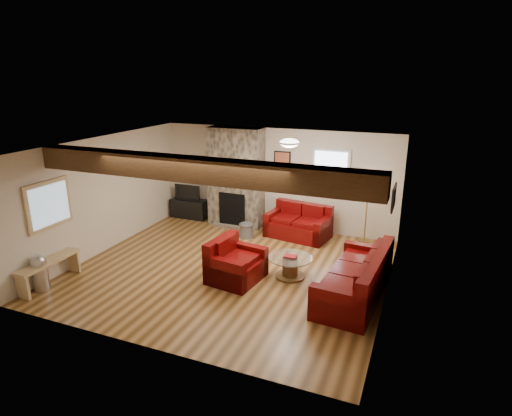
{
  "coord_description": "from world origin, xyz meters",
  "views": [
    {
      "loc": [
        3.41,
        -7.04,
        3.78
      ],
      "look_at": [
        0.4,
        0.4,
        1.23
      ],
      "focal_mm": 30.0,
      "sensor_mm": 36.0,
      "label": 1
    }
  ],
  "objects": [
    {
      "name": "tv_cabinet",
      "position": [
        -2.41,
        2.53,
        0.25
      ],
      "size": [
        1.01,
        0.4,
        0.51
      ],
      "primitive_type": "cube",
      "color": "black",
      "rests_on": "floor"
    },
    {
      "name": "pine_bench",
      "position": [
        -2.83,
        -1.82,
        0.24
      ],
      "size": [
        0.3,
        1.28,
        0.48
      ],
      "primitive_type": null,
      "color": "tan",
      "rests_on": "floor"
    },
    {
      "name": "pedal_bin",
      "position": [
        -2.82,
        -2.03,
        0.34
      ],
      "size": [
        0.36,
        0.36,
        0.68
      ],
      "primitive_type": null,
      "rotation": [
        0.0,
        0.0,
        -0.41
      ],
      "color": "#B5B5BB",
      "rests_on": "floor"
    },
    {
      "name": "hatch_window",
      "position": [
        -2.96,
        -1.5,
        1.45
      ],
      "size": [
        0.08,
        1.0,
        0.9
      ],
      "primitive_type": null,
      "color": "tan",
      "rests_on": "room"
    },
    {
      "name": "floor_lamp",
      "position": [
        2.27,
        2.55,
        1.32
      ],
      "size": [
        0.4,
        0.4,
        1.54
      ],
      "color": "#A58644",
      "rests_on": "floor"
    },
    {
      "name": "ceiling_dome",
      "position": [
        0.9,
        0.9,
        2.44
      ],
      "size": [
        0.4,
        0.4,
        0.18
      ],
      "primitive_type": null,
      "color": "#F0E1CC",
      "rests_on": "room"
    },
    {
      "name": "sofa_three",
      "position": [
        2.48,
        -0.18,
        0.42
      ],
      "size": [
        1.09,
        2.25,
        0.84
      ],
      "primitive_type": null,
      "rotation": [
        0.0,
        0.0,
        -1.66
      ],
      "color": "#470505",
      "rests_on": "floor"
    },
    {
      "name": "back_window",
      "position": [
        1.35,
        2.71,
        1.55
      ],
      "size": [
        0.9,
        0.08,
        1.1
      ],
      "primitive_type": null,
      "color": "silver",
      "rests_on": "room"
    },
    {
      "name": "loveseat",
      "position": [
        0.74,
        2.23,
        0.39
      ],
      "size": [
        1.58,
        1.06,
        0.78
      ],
      "primitive_type": null,
      "rotation": [
        0.0,
        0.0,
        -0.16
      ],
      "color": "#470505",
      "rests_on": "floor"
    },
    {
      "name": "chimney_breast",
      "position": [
        -1.0,
        2.49,
        1.22
      ],
      "size": [
        1.4,
        0.67,
        2.5
      ],
      "color": "#343028",
      "rests_on": "floor"
    },
    {
      "name": "coal_bucket",
      "position": [
        -0.4,
        1.76,
        0.17
      ],
      "size": [
        0.37,
        0.37,
        0.35
      ],
      "primitive_type": null,
      "color": "slate",
      "rests_on": "floor"
    },
    {
      "name": "armchair_red",
      "position": [
        0.3,
        -0.35,
        0.4
      ],
      "size": [
        0.98,
        1.09,
        0.8
      ],
      "primitive_type": null,
      "rotation": [
        0.0,
        0.0,
        1.44
      ],
      "color": "#470505",
      "rests_on": "floor"
    },
    {
      "name": "artwork_right",
      "position": [
        2.96,
        0.3,
        1.75
      ],
      "size": [
        0.06,
        0.55,
        0.42
      ],
      "primitive_type": null,
      "color": "black",
      "rests_on": "room"
    },
    {
      "name": "room",
      "position": [
        0.0,
        0.0,
        1.25
      ],
      "size": [
        8.0,
        8.0,
        8.0
      ],
      "color": "#593917",
      "rests_on": "ground"
    },
    {
      "name": "coffee_table",
      "position": [
        1.21,
        0.14,
        0.21
      ],
      "size": [
        0.85,
        0.85,
        0.44
      ],
      "color": "#492F17",
      "rests_on": "floor"
    },
    {
      "name": "television",
      "position": [
        -2.41,
        2.53,
        0.72
      ],
      "size": [
        0.73,
        0.1,
        0.42
      ],
      "primitive_type": "imported",
      "color": "black",
      "rests_on": "tv_cabinet"
    },
    {
      "name": "oak_beam",
      "position": [
        0.0,
        -1.25,
        2.31
      ],
      "size": [
        6.0,
        0.36,
        0.38
      ],
      "primitive_type": "cube",
      "color": "#31200E",
      "rests_on": "room"
    },
    {
      "name": "artwork_back",
      "position": [
        0.15,
        2.71,
        1.7
      ],
      "size": [
        0.42,
        0.06,
        0.52
      ],
      "primitive_type": null,
      "color": "black",
      "rests_on": "room"
    }
  ]
}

